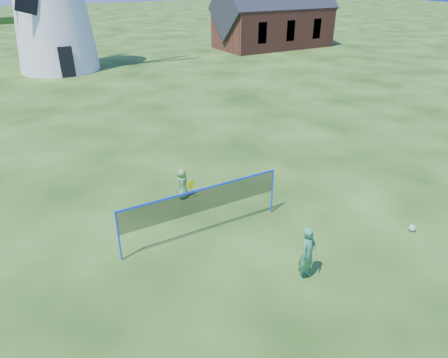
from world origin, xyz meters
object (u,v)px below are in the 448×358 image
badminton_net (202,201)px  play_ball (412,228)px  player_boy (182,184)px  chapel (274,18)px  player_girl (308,254)px

badminton_net → play_ball: (5.55, -3.04, -1.03)m
play_ball → badminton_net: bearing=151.3°
player_boy → play_ball: player_boy is taller
player_boy → play_ball: bearing=111.1°
chapel → player_girl: 36.89m
chapel → play_ball: bearing=-119.1°
badminton_net → player_boy: size_ratio=4.63×
player_girl → play_ball: player_girl is taller
chapel → player_girl: bearing=-124.8°
badminton_net → player_girl: size_ratio=3.33×
badminton_net → player_girl: (1.36, -3.06, -0.38)m
chapel → player_boy: (-21.95, -24.87, -2.36)m
badminton_net → player_boy: bearing=80.0°
chapel → play_ball: 34.71m
player_boy → play_ball: 7.44m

